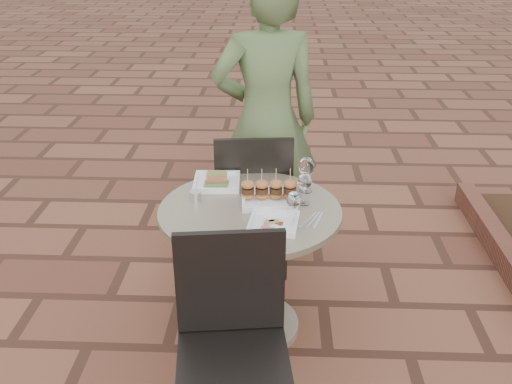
{
  "coord_description": "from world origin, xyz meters",
  "views": [
    {
      "loc": [
        0.14,
        -2.28,
        2.02
      ],
      "look_at": [
        0.04,
        0.19,
        0.82
      ],
      "focal_mm": 40.0,
      "sensor_mm": 36.0,
      "label": 1
    }
  ],
  "objects_px": {
    "plate_salmon": "(217,181)",
    "plate_tuna": "(274,222)",
    "diner": "(266,122)",
    "plate_sliders": "(269,193)",
    "chair_far": "(253,193)",
    "chair_near": "(232,328)",
    "cafe_table": "(250,251)"
  },
  "relations": [
    {
      "from": "chair_near",
      "to": "diner",
      "type": "distance_m",
      "value": 1.53
    },
    {
      "from": "plate_salmon",
      "to": "chair_near",
      "type": "bearing_deg",
      "value": -80.84
    },
    {
      "from": "cafe_table",
      "to": "plate_salmon",
      "type": "xyz_separation_m",
      "value": [
        -0.19,
        0.27,
        0.27
      ]
    },
    {
      "from": "diner",
      "to": "plate_salmon",
      "type": "relative_size",
      "value": 7.14
    },
    {
      "from": "chair_near",
      "to": "plate_sliders",
      "type": "distance_m",
      "value": 0.82
    },
    {
      "from": "chair_near",
      "to": "plate_tuna",
      "type": "distance_m",
      "value": 0.58
    },
    {
      "from": "plate_sliders",
      "to": "plate_tuna",
      "type": "bearing_deg",
      "value": -83.64
    },
    {
      "from": "chair_far",
      "to": "plate_sliders",
      "type": "xyz_separation_m",
      "value": [
        0.1,
        -0.45,
        0.22
      ]
    },
    {
      "from": "plate_sliders",
      "to": "plate_tuna",
      "type": "relative_size",
      "value": 1.16
    },
    {
      "from": "cafe_table",
      "to": "chair_near",
      "type": "bearing_deg",
      "value": -93.04
    },
    {
      "from": "chair_far",
      "to": "diner",
      "type": "bearing_deg",
      "value": -109.14
    },
    {
      "from": "cafe_table",
      "to": "plate_sliders",
      "type": "bearing_deg",
      "value": 44.58
    },
    {
      "from": "plate_sliders",
      "to": "plate_tuna",
      "type": "distance_m",
      "value": 0.25
    },
    {
      "from": "cafe_table",
      "to": "diner",
      "type": "bearing_deg",
      "value": 85.94
    },
    {
      "from": "cafe_table",
      "to": "chair_far",
      "type": "bearing_deg",
      "value": 90.99
    },
    {
      "from": "chair_near",
      "to": "diner",
      "type": "relative_size",
      "value": 0.51
    },
    {
      "from": "chair_far",
      "to": "plate_salmon",
      "type": "relative_size",
      "value": 3.68
    },
    {
      "from": "cafe_table",
      "to": "plate_salmon",
      "type": "distance_m",
      "value": 0.42
    },
    {
      "from": "diner",
      "to": "plate_tuna",
      "type": "relative_size",
      "value": 7.26
    },
    {
      "from": "chair_near",
      "to": "plate_tuna",
      "type": "relative_size",
      "value": 3.74
    },
    {
      "from": "plate_tuna",
      "to": "plate_sliders",
      "type": "bearing_deg",
      "value": 96.36
    },
    {
      "from": "plate_tuna",
      "to": "plate_salmon",
      "type": "bearing_deg",
      "value": 125.55
    },
    {
      "from": "cafe_table",
      "to": "diner",
      "type": "relative_size",
      "value": 0.5
    },
    {
      "from": "cafe_table",
      "to": "diner",
      "type": "distance_m",
      "value": 0.91
    },
    {
      "from": "cafe_table",
      "to": "chair_far",
      "type": "xyz_separation_m",
      "value": [
        -0.01,
        0.54,
        0.07
      ]
    },
    {
      "from": "plate_salmon",
      "to": "plate_sliders",
      "type": "xyz_separation_m",
      "value": [
        0.28,
        -0.18,
        0.02
      ]
    },
    {
      "from": "cafe_table",
      "to": "plate_tuna",
      "type": "bearing_deg",
      "value": -53.92
    },
    {
      "from": "plate_salmon",
      "to": "plate_tuna",
      "type": "height_order",
      "value": "plate_salmon"
    },
    {
      "from": "chair_near",
      "to": "plate_sliders",
      "type": "bearing_deg",
      "value": 73.78
    },
    {
      "from": "diner",
      "to": "plate_sliders",
      "type": "relative_size",
      "value": 6.25
    },
    {
      "from": "cafe_table",
      "to": "plate_salmon",
      "type": "relative_size",
      "value": 3.56
    },
    {
      "from": "chair_far",
      "to": "plate_tuna",
      "type": "height_order",
      "value": "chair_far"
    }
  ]
}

